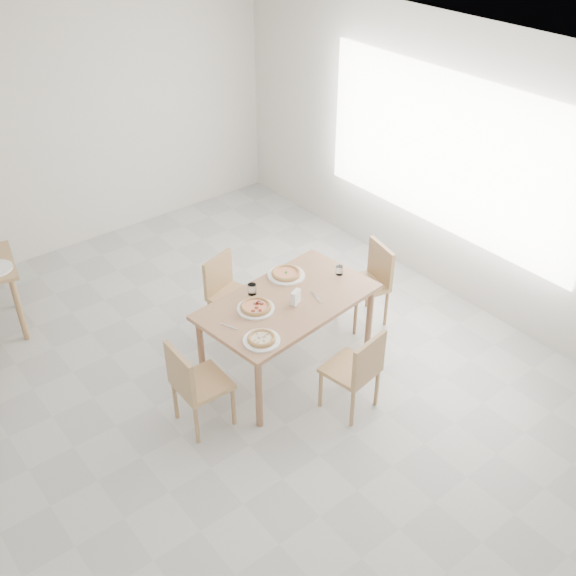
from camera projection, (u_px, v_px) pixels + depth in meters
room at (446, 153)px, 6.63m from camera, size 7.28×7.00×7.00m
main_table at (288, 307)px, 5.91m from camera, size 1.64×1.05×0.75m
chair_south at (358, 368)px, 5.55m from camera, size 0.46×0.46×0.81m
chair_north at (227, 289)px, 6.52m from camera, size 0.49×0.49×0.79m
chair_west at (193, 382)px, 5.39m from camera, size 0.42×0.42×0.82m
chair_east at (370, 278)px, 6.63m from camera, size 0.49×0.49×0.83m
plate_margherita at (286, 275)px, 6.17m from camera, size 0.34×0.34×0.02m
plate_mushroom at (262, 341)px, 5.38m from camera, size 0.30×0.30×0.02m
plate_pepperoni at (256, 309)px, 5.74m from camera, size 0.32×0.32×0.02m
pizza_margherita at (286, 273)px, 6.16m from camera, size 0.36×0.36×0.03m
pizza_mushroom at (261, 338)px, 5.37m from camera, size 0.24×0.24×0.03m
pizza_pepperoni at (256, 306)px, 5.73m from camera, size 0.30×0.30×0.03m
tumbler_a at (252, 289)px, 5.91m from camera, size 0.07×0.07×0.10m
tumbler_b at (339, 270)px, 6.18m from camera, size 0.06×0.06×0.09m
napkin_holder at (296, 298)px, 5.78m from camera, size 0.13×0.10×0.13m
fork_a at (316, 297)px, 5.89m from camera, size 0.06×0.19×0.01m
fork_b at (229, 326)px, 5.54m from camera, size 0.08×0.15×0.01m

